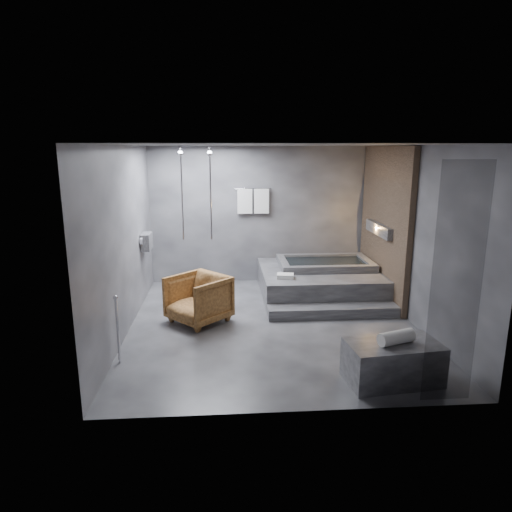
{
  "coord_description": "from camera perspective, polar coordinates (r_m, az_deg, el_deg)",
  "views": [
    {
      "loc": [
        -0.76,
        -6.83,
        2.76
      ],
      "look_at": [
        -0.24,
        0.3,
        1.06
      ],
      "focal_mm": 32.0,
      "sensor_mm": 36.0,
      "label": 1
    }
  ],
  "objects": [
    {
      "name": "tub_step",
      "position": [
        7.8,
        9.61,
        -6.82
      ],
      "size": [
        2.2,
        0.36,
        0.18
      ],
      "primitive_type": "cube",
      "color": "#323235",
      "rests_on": "ground"
    },
    {
      "name": "deck_towel",
      "position": [
        8.11,
        3.69,
        -2.52
      ],
      "size": [
        0.32,
        0.26,
        0.08
      ],
      "primitive_type": "cube",
      "rotation": [
        0.0,
        0.0,
        -0.17
      ],
      "color": "silver",
      "rests_on": "tub_deck"
    },
    {
      "name": "tub_deck",
      "position": [
        8.84,
        7.87,
        -3.23
      ],
      "size": [
        2.2,
        2.0,
        0.5
      ],
      "primitive_type": "cube",
      "color": "#323235",
      "rests_on": "ground"
    },
    {
      "name": "driftwood_chair",
      "position": [
        7.43,
        -7.22,
        -5.34
      ],
      "size": [
        1.18,
        1.18,
        0.77
      ],
      "primitive_type": "imported",
      "rotation": [
        0.0,
        0.0,
        -0.81
      ],
      "color": "#4F2E13",
      "rests_on": "ground"
    },
    {
      "name": "rolled_towel",
      "position": [
        5.71,
        17.14,
        -9.71
      ],
      "size": [
        0.48,
        0.31,
        0.16
      ],
      "primitive_type": "cylinder",
      "rotation": [
        0.0,
        1.57,
        0.34
      ],
      "color": "white",
      "rests_on": "concrete_bench"
    },
    {
      "name": "concrete_bench",
      "position": [
        5.86,
        16.69,
        -12.6
      ],
      "size": [
        1.16,
        0.73,
        0.5
      ],
      "primitive_type": "cube",
      "rotation": [
        0.0,
        0.0,
        0.11
      ],
      "color": "#333336",
      "rests_on": "ground"
    },
    {
      "name": "room",
      "position": [
        7.24,
        5.11,
        5.17
      ],
      "size": [
        5.0,
        5.04,
        2.82
      ],
      "color": "#2D2D30",
      "rests_on": "ground"
    }
  ]
}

